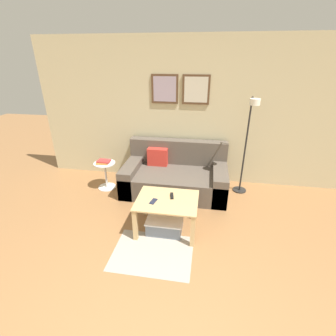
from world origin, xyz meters
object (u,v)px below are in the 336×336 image
(couch, at_px, (175,176))
(floor_lamp, at_px, (248,139))
(book_stack, at_px, (103,162))
(coffee_table, at_px, (167,206))
(side_table, at_px, (106,173))
(remote_control, at_px, (172,196))
(cell_phone, at_px, (153,201))
(storage_bin, at_px, (165,224))

(couch, relative_size, floor_lamp, 1.07)
(book_stack, bearing_deg, coffee_table, -36.39)
(coffee_table, distance_m, side_table, 1.62)
(couch, xyz_separation_m, remote_control, (0.10, -1.04, 0.22))
(coffee_table, distance_m, remote_control, 0.15)
(cell_phone, bearing_deg, couch, 97.29)
(side_table, bearing_deg, book_stack, -109.82)
(coffee_table, relative_size, storage_bin, 1.66)
(storage_bin, xyz_separation_m, cell_phone, (-0.15, -0.04, 0.38))
(floor_lamp, bearing_deg, couch, -179.31)
(remote_control, xyz_separation_m, cell_phone, (-0.22, -0.16, -0.01))
(side_table, bearing_deg, cell_phone, -43.19)
(side_table, xyz_separation_m, remote_control, (1.34, -0.89, 0.19))
(book_stack, bearing_deg, cell_phone, -42.45)
(couch, height_order, side_table, couch)
(floor_lamp, bearing_deg, book_stack, -175.57)
(storage_bin, relative_size, floor_lamp, 0.30)
(coffee_table, xyz_separation_m, cell_phone, (-0.17, -0.08, 0.10))
(coffee_table, bearing_deg, remote_control, 59.77)
(couch, bearing_deg, storage_bin, -88.88)
(couch, relative_size, cell_phone, 12.70)
(coffee_table, distance_m, floor_lamp, 1.71)
(book_stack, relative_size, cell_phone, 1.62)
(couch, bearing_deg, remote_control, -84.65)
(side_table, distance_m, cell_phone, 1.55)
(coffee_table, height_order, storage_bin, coffee_table)
(remote_control, height_order, cell_phone, remote_control)
(couch, height_order, storage_bin, couch)
(coffee_table, distance_m, storage_bin, 0.28)
(side_table, height_order, book_stack, book_stack)
(floor_lamp, xyz_separation_m, book_stack, (-2.41, -0.19, -0.48))
(coffee_table, bearing_deg, side_table, 142.89)
(book_stack, bearing_deg, couch, 7.86)
(floor_lamp, xyz_separation_m, remote_control, (-1.06, -1.05, -0.52))
(side_table, relative_size, book_stack, 2.19)
(book_stack, distance_m, cell_phone, 1.53)
(cell_phone, bearing_deg, side_table, 150.03)
(remote_control, bearing_deg, floor_lamp, 34.26)
(storage_bin, distance_m, cell_phone, 0.41)
(book_stack, bearing_deg, floor_lamp, 4.43)
(couch, bearing_deg, book_stack, -172.14)
(coffee_table, relative_size, book_stack, 3.61)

